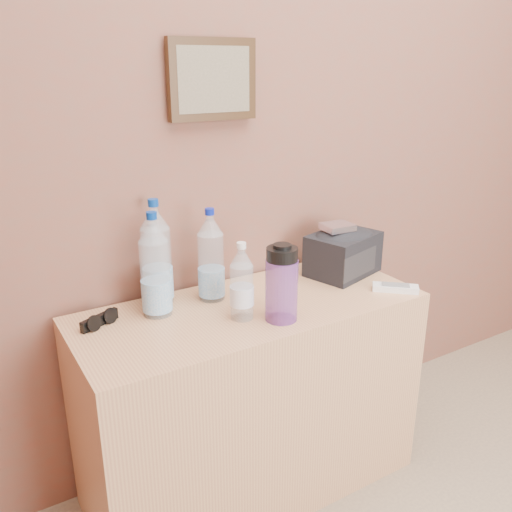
{
  "coord_description": "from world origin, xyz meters",
  "views": [
    {
      "loc": [
        -1.24,
        0.37,
        1.45
      ],
      "look_at": [
        -0.43,
        1.71,
        0.89
      ],
      "focal_mm": 38.0,
      "sensor_mm": 36.0,
      "label": 1
    }
  ],
  "objects": [
    {
      "name": "picture_frame",
      "position": [
        -0.43,
        1.98,
        1.4
      ],
      "size": [
        0.3,
        0.03,
        0.25
      ],
      "primitive_type": null,
      "color": "#382311",
      "rests_on": "room_shell"
    },
    {
      "name": "dresser",
      "position": [
        -0.43,
        1.74,
        0.36
      ],
      "size": [
        1.14,
        0.47,
        0.71
      ],
      "primitive_type": "cube",
      "color": "tan",
      "rests_on": "ground"
    },
    {
      "name": "pet_large_a",
      "position": [
        -0.7,
        1.84,
        0.86
      ],
      "size": [
        0.09,
        0.09,
        0.33
      ],
      "rotation": [
        0.0,
        0.0,
        0.09
      ],
      "color": "silver",
      "rests_on": "dresser"
    },
    {
      "name": "pet_large_b",
      "position": [
        -0.67,
        1.93,
        0.86
      ],
      "size": [
        0.09,
        0.09,
        0.34
      ],
      "rotation": [
        0.0,
        0.0,
        -0.36
      ],
      "color": "silver",
      "rests_on": "dresser"
    },
    {
      "name": "pet_large_c",
      "position": [
        -0.51,
        1.86,
        0.85
      ],
      "size": [
        0.08,
        0.08,
        0.31
      ],
      "rotation": [
        0.0,
        0.0,
        0.09
      ],
      "color": "silver",
      "rests_on": "dresser"
    },
    {
      "name": "pet_small",
      "position": [
        -0.49,
        1.68,
        0.82
      ],
      "size": [
        0.07,
        0.07,
        0.24
      ],
      "rotation": [
        0.0,
        0.0,
        0.4
      ],
      "color": "silver",
      "rests_on": "dresser"
    },
    {
      "name": "nalgene_bottle",
      "position": [
        -0.4,
        1.61,
        0.83
      ],
      "size": [
        0.1,
        0.1,
        0.24
      ],
      "rotation": [
        0.0,
        0.0,
        0.18
      ],
      "color": "purple",
      "rests_on": "dresser"
    },
    {
      "name": "sunglasses",
      "position": [
        -0.88,
        1.86,
        0.73
      ],
      "size": [
        0.14,
        0.1,
        0.03
      ],
      "primitive_type": null,
      "rotation": [
        0.0,
        0.0,
        0.43
      ],
      "color": "black",
      "rests_on": "dresser"
    },
    {
      "name": "ac_remote",
      "position": [
        0.06,
        1.59,
        0.72
      ],
      "size": [
        0.15,
        0.14,
        0.02
      ],
      "primitive_type": "cube",
      "rotation": [
        0.0,
        0.0,
        -0.73
      ],
      "color": "silver",
      "rests_on": "dresser"
    },
    {
      "name": "toiletry_bag",
      "position": [
        0.01,
        1.81,
        0.8
      ],
      "size": [
        0.29,
        0.25,
        0.17
      ],
      "primitive_type": null,
      "rotation": [
        0.0,
        0.0,
        0.28
      ],
      "color": "black",
      "rests_on": "dresser"
    },
    {
      "name": "foil_packet",
      "position": [
        -0.02,
        1.82,
        0.89
      ],
      "size": [
        0.11,
        0.1,
        0.02
      ],
      "primitive_type": "cube",
      "rotation": [
        0.0,
        0.0,
        -0.08
      ],
      "color": "white",
      "rests_on": "toiletry_bag"
    }
  ]
}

